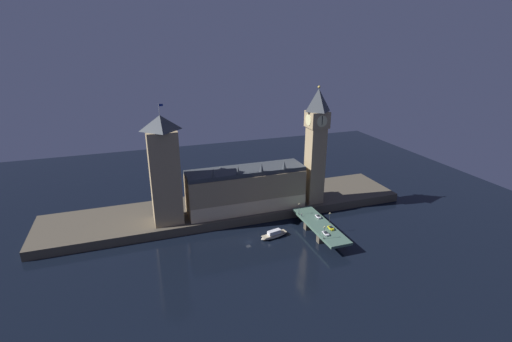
% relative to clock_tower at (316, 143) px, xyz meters
% --- Properties ---
extents(ground_plane, '(400.00, 400.00, 0.00)m').
position_rel_clock_tower_xyz_m(ground_plane, '(-51.49, -26.37, -43.16)').
color(ground_plane, black).
extents(embankment, '(220.00, 42.00, 5.20)m').
position_rel_clock_tower_xyz_m(embankment, '(-51.49, 12.63, -40.56)').
color(embankment, '#4C4438').
rests_on(embankment, ground_plane).
extents(parliament_hall, '(69.95, 19.22, 30.68)m').
position_rel_clock_tower_xyz_m(parliament_hall, '(-43.29, 3.57, -25.24)').
color(parliament_hall, tan).
rests_on(parliament_hall, embankment).
extents(clock_tower, '(11.99, 12.10, 71.96)m').
position_rel_clock_tower_xyz_m(clock_tower, '(0.00, 0.00, 0.00)').
color(clock_tower, tan).
rests_on(clock_tower, embankment).
extents(victoria_tower, '(15.91, 15.91, 66.17)m').
position_rel_clock_tower_xyz_m(victoria_tower, '(-89.51, 2.93, -7.74)').
color(victoria_tower, tan).
rests_on(victoria_tower, embankment).
extents(bridge, '(12.29, 46.00, 6.38)m').
position_rel_clock_tower_xyz_m(bridge, '(-11.79, -31.37, -38.42)').
color(bridge, '#476656').
rests_on(bridge, ground_plane).
extents(car_northbound_trail, '(2.05, 4.58, 1.42)m').
position_rel_clock_tower_xyz_m(car_northbound_trail, '(-14.49, -42.51, -36.11)').
color(car_northbound_trail, white).
rests_on(car_northbound_trail, bridge).
extents(car_southbound_lead, '(1.92, 4.40, 1.50)m').
position_rel_clock_tower_xyz_m(car_southbound_lead, '(-9.08, -38.35, -36.07)').
color(car_southbound_lead, yellow).
rests_on(car_southbound_lead, bridge).
extents(car_southbound_trail, '(1.96, 4.11, 1.50)m').
position_rel_clock_tower_xyz_m(car_southbound_trail, '(-9.08, -24.10, -36.08)').
color(car_southbound_trail, white).
rests_on(car_southbound_trail, bridge).
extents(pedestrian_far_rail, '(0.38, 0.38, 1.82)m').
position_rel_clock_tower_xyz_m(pedestrian_far_rail, '(-17.20, -19.54, -35.81)').
color(pedestrian_far_rail, black).
rests_on(pedestrian_far_rail, bridge).
extents(street_lamp_near, '(1.34, 0.60, 7.29)m').
position_rel_clock_tower_xyz_m(street_lamp_near, '(-17.60, -46.09, -32.23)').
color(street_lamp_near, '#2D3333').
rests_on(street_lamp_near, bridge).
extents(street_lamp_mid, '(1.34, 0.60, 6.12)m').
position_rel_clock_tower_xyz_m(street_lamp_mid, '(-5.98, -31.37, -32.94)').
color(street_lamp_mid, '#2D3333').
rests_on(street_lamp_mid, bridge).
extents(street_lamp_far, '(1.34, 0.60, 7.03)m').
position_rel_clock_tower_xyz_m(street_lamp_far, '(-17.60, -16.65, -32.38)').
color(street_lamp_far, '#2D3333').
rests_on(street_lamp_far, bridge).
extents(boat_upstream, '(17.32, 8.04, 4.14)m').
position_rel_clock_tower_xyz_m(boat_upstream, '(-36.59, -25.97, -41.65)').
color(boat_upstream, '#B2A893').
rests_on(boat_upstream, ground_plane).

